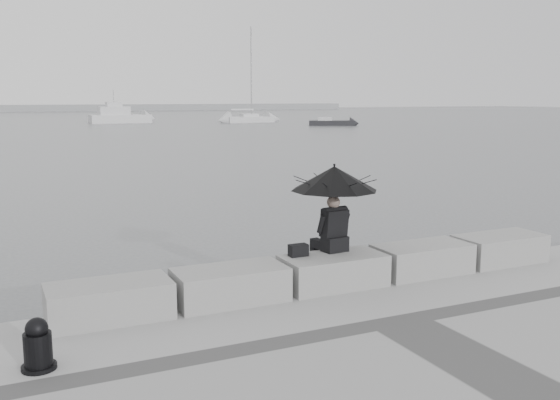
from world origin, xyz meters
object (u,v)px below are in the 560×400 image
mooring_bollard (38,348)px  sailboat_right (249,118)px  motor_cruiser (120,116)px  small_motorboat (332,123)px  seated_person (334,186)px

mooring_bollard → sailboat_right: size_ratio=0.05×
mooring_bollard → motor_cruiser: size_ratio=0.07×
mooring_bollard → small_motorboat: bearing=57.6°
mooring_bollard → sailboat_right: bearing=66.0°
sailboat_right → motor_cruiser: bearing=157.7°
motor_cruiser → small_motorboat: motor_cruiser is taller
seated_person → mooring_bollard: size_ratio=2.37×
seated_person → motor_cruiser: 77.86m
sailboat_right → seated_person: bearing=-115.2°
seated_person → mooring_bollard: (-4.52, -1.51, -1.29)m
seated_person → motor_cruiser: bearing=75.1°
sailboat_right → small_motorboat: bearing=-70.5°
sailboat_right → small_motorboat: sailboat_right is taller
mooring_bollard → small_motorboat: 71.07m
sailboat_right → motor_cruiser: 17.29m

